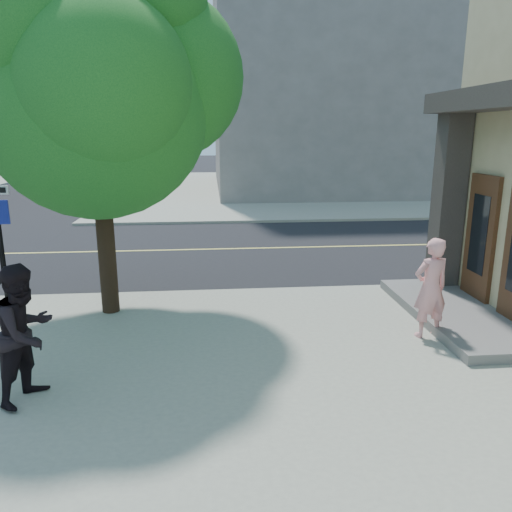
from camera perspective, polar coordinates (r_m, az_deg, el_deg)
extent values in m
plane|color=black|center=(12.26, -26.66, -4.64)|extent=(140.00, 140.00, 0.00)
cube|color=black|center=(16.37, -21.13, 0.39)|extent=(140.00, 9.00, 0.01)
cube|color=gray|center=(33.73, 10.30, 7.87)|extent=(29.00, 25.00, 0.12)
cube|color=slate|center=(10.39, 22.07, -6.17)|extent=(1.60, 4.00, 0.18)
cube|color=#35302B|center=(11.63, 21.41, 6.21)|extent=(0.55, 0.55, 4.20)
cube|color=#35302B|center=(10.02, 26.39, 16.11)|extent=(0.90, 4.20, 0.40)
cube|color=#422614|center=(11.00, 24.58, 1.78)|extent=(0.10, 1.00, 2.60)
cube|color=slate|center=(34.33, 11.47, 19.74)|extent=(18.00, 16.00, 14.00)
imported|color=pink|center=(9.05, 19.60, -3.52)|extent=(0.72, 0.54, 1.78)
imported|color=black|center=(7.23, -25.13, -8.08)|extent=(1.01, 1.12, 1.89)
cylinder|color=black|center=(10.00, -17.12, 3.16)|extent=(0.34, 0.34, 3.43)
sphere|color=#246F23|center=(9.85, -18.11, 16.31)|extent=(4.19, 4.19, 4.19)
sphere|color=#246F23|center=(10.28, -11.05, 19.80)|extent=(3.24, 3.24, 3.24)
sphere|color=#246F23|center=(10.88, -22.73, 19.70)|extent=(3.05, 3.05, 3.05)
sphere|color=#246F23|center=(8.77, -17.24, 18.59)|extent=(2.86, 2.86, 2.86)
sphere|color=#246F23|center=(9.38, -23.47, 23.06)|extent=(2.67, 2.67, 2.67)
sphere|color=#246F23|center=(9.94, -13.57, 26.57)|extent=(2.47, 2.47, 2.47)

